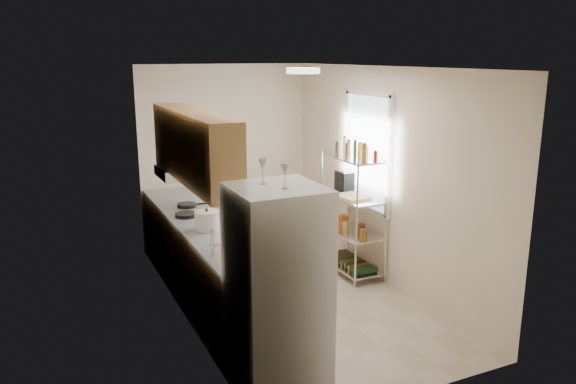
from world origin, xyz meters
The scene contains 16 objects.
room centered at (0.00, 0.00, 1.30)m, with size 2.52×4.42×2.62m.
counter_run centered at (-0.92, 0.44, 0.45)m, with size 0.63×3.51×0.90m.
upper_cabinets centered at (-1.05, 0.10, 1.81)m, with size 0.33×2.20×0.72m, color tan.
range_hood centered at (-1.00, 0.90, 1.39)m, with size 0.50×0.60×0.12m, color #B7BABC.
window centered at (1.23, 0.35, 1.55)m, with size 0.06×1.00×1.46m, color white.
bakers_rack centered at (1.00, 0.30, 1.11)m, with size 0.45×0.90×1.73m.
ceiling_dome centered at (0.00, -0.30, 2.57)m, with size 0.34×0.34×0.06m, color white.
refrigerator centered at (-0.87, -1.59, 0.87)m, with size 0.71×0.71×1.73m, color white.
wine_glass_a centered at (-0.93, -1.46, 1.83)m, with size 0.07×0.07×0.21m, color silver, non-canonical shape.
wine_glass_b centered at (-0.84, -1.68, 1.83)m, with size 0.07×0.07×0.20m, color silver, non-canonical shape.
rice_cooker centered at (-0.94, 0.09, 1.00)m, with size 0.26×0.26×0.21m, color silver.
frying_pan_large centered at (-1.02, 0.68, 0.92)m, with size 0.25×0.25×0.04m, color black.
frying_pan_small centered at (-0.90, 1.08, 0.92)m, with size 0.23×0.23×0.05m, color black.
cutting_board centered at (0.96, 0.25, 1.02)m, with size 0.32×0.41×0.03m, color tan.
espresso_machine centered at (1.04, 0.58, 1.15)m, with size 0.16×0.24×0.28m, color black.
storage_bag centered at (0.97, 0.47, 0.64)m, with size 0.10×0.14×0.16m, color #B24015.
Camera 1 is at (-2.58, -5.48, 2.73)m, focal length 35.00 mm.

